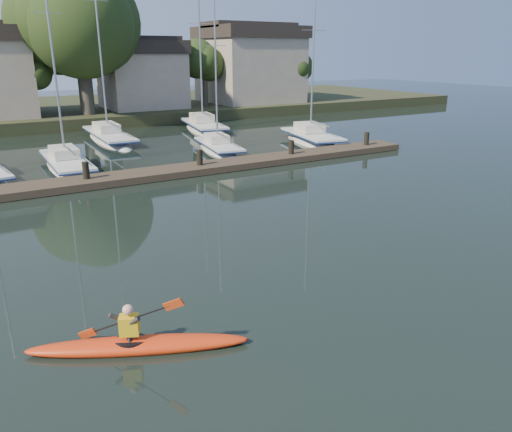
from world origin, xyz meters
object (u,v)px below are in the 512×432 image
sailboat_2 (68,171)px  sailboat_7 (204,133)px  kayak (137,342)px  sailboat_3 (219,154)px  sailboat_4 (311,145)px  sailboat_6 (110,143)px  dock (147,175)px

sailboat_2 → sailboat_7: (12.50, 8.76, -0.04)m
kayak → sailboat_2: (2.26, 19.43, -0.36)m
sailboat_7 → kayak: bearing=-107.1°
sailboat_3 → sailboat_4: 7.22m
sailboat_6 → sailboat_7: size_ratio=1.13×
kayak → sailboat_6: (6.74, 27.24, -0.38)m
sailboat_2 → sailboat_6: bearing=60.9°
sailboat_3 → sailboat_7: (2.93, 8.57, -0.04)m
sailboat_3 → kayak: bearing=-111.4°
sailboat_2 → sailboat_4: sailboat_2 is taller
dock → sailboat_6: bearing=83.5°
kayak → sailboat_4: sailboat_4 is taller
sailboat_2 → sailboat_7: bearing=35.8°
sailboat_4 → sailboat_6: 14.74m
sailboat_4 → sailboat_6: (-12.30, 8.12, 0.03)m
dock → sailboat_2: bearing=124.1°
sailboat_3 → sailboat_6: sailboat_6 is taller
sailboat_4 → sailboat_6: size_ratio=0.82×
dock → sailboat_4: sailboat_4 is taller
sailboat_4 → sailboat_7: 10.03m
sailboat_4 → sailboat_7: (-4.28, 9.07, 0.00)m
kayak → sailboat_2: 19.56m
dock → sailboat_3: sailboat_3 is taller
sailboat_2 → sailboat_7: size_ratio=0.97×
kayak → sailboat_4: 26.98m
kayak → sailboat_7: bearing=87.2°
kayak → dock: kayak is taller
kayak → sailboat_7: size_ratio=0.33×
kayak → dock: size_ratio=0.14×
kayak → sailboat_3: bearing=83.7°
sailboat_7 → sailboat_6: bearing=-162.7°
kayak → sailboat_4: size_ratio=0.35×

